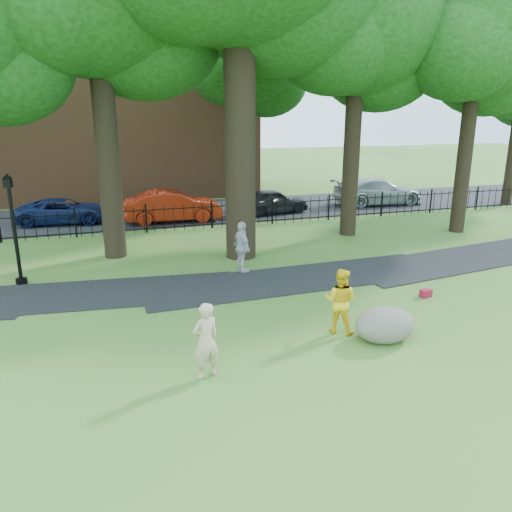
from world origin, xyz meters
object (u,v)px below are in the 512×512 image
object	(u,v)px
boulder	(385,323)
red_sedan	(173,206)
man	(340,301)
lamppost	(15,232)
woman	(206,341)

from	to	relation	value
boulder	red_sedan	distance (m)	15.07
man	lamppost	size ratio (longest dim) A/B	0.47
man	lamppost	bearing A→B (deg)	3.64
man	boulder	bearing A→B (deg)	-178.87
woman	lamppost	xyz separation A→B (m)	(-4.40, 7.40, 0.90)
woman	boulder	xyz separation A→B (m)	(4.44, 0.43, -0.38)
woman	red_sedan	world-z (taller)	woman
woman	red_sedan	distance (m)	15.30
man	lamppost	world-z (taller)	lamppost
boulder	red_sedan	xyz separation A→B (m)	(-2.87, 14.79, 0.35)
woman	lamppost	size ratio (longest dim) A/B	0.47
boulder	lamppost	bearing A→B (deg)	141.77
woman	boulder	bearing A→B (deg)	166.68
lamppost	red_sedan	world-z (taller)	lamppost
boulder	red_sedan	size ratio (longest dim) A/B	0.31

